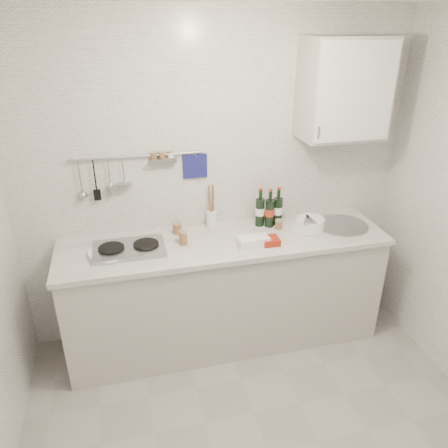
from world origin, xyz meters
name	(u,v)px	position (x,y,z in m)	size (l,w,h in m)	color
back_wall	(216,184)	(0.00, 1.40, 1.25)	(3.00, 0.02, 2.50)	silver
counter	(226,294)	(0.01, 1.10, 0.43)	(2.44, 0.64, 0.96)	#B1AAA3
wall_rail	(135,169)	(-0.60, 1.37, 1.43)	(0.98, 0.09, 0.34)	#93969B
wall_cabinet	(344,89)	(0.90, 1.22, 1.95)	(0.60, 0.38, 0.70)	#B1AAA3
plate_stack_hob	(111,252)	(-0.83, 1.09, 0.93)	(0.32, 0.32, 0.03)	#496CA6
plate_stack_sink	(309,224)	(0.68, 1.11, 0.96)	(0.26, 0.25, 0.09)	white
wine_bottles	(269,207)	(0.39, 1.26, 1.07)	(0.22, 0.11, 0.31)	black
butter_dish	(253,241)	(0.17, 0.96, 0.95)	(0.22, 0.11, 0.07)	white
strawberry_punnet	(270,241)	(0.30, 0.96, 0.95)	(0.12, 0.12, 0.05)	#A52812
utensil_crock	(212,217)	(-0.05, 1.34, 1.00)	(0.09, 0.09, 0.35)	white
jar_a	(177,228)	(-0.33, 1.29, 0.97)	(0.07, 0.07, 0.09)	brown
jar_b	(266,215)	(0.40, 1.35, 0.96)	(0.07, 0.07, 0.08)	brown
jar_c	(279,224)	(0.45, 1.18, 0.96)	(0.06, 0.06, 0.08)	brown
jar_d	(183,237)	(-0.31, 1.11, 0.97)	(0.06, 0.06, 0.11)	brown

